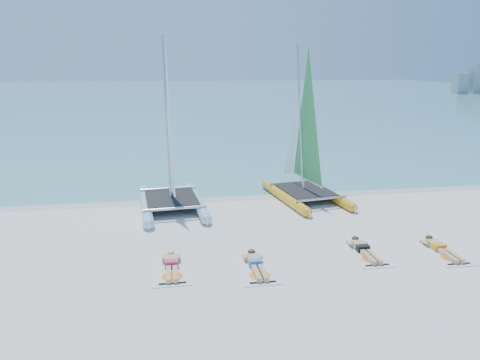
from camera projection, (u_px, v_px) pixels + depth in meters
The scene contains 13 objects.
ground at pixel (261, 246), 14.41m from camera, with size 140.00×140.00×0.00m, color silver.
sea at pixel (181, 96), 74.65m from camera, with size 140.00×115.00×0.01m, color #71BCB9.
wet_sand_strip at pixel (234, 196), 19.67m from camera, with size 140.00×1.40×0.01m, color silver.
catamaran_blue at pixel (170, 157), 17.69m from camera, with size 2.74×5.11×6.73m.
catamaran_yellow at pixel (302, 149), 19.18m from camera, with size 2.94×5.18×6.44m.
towel_a at pixel (172, 271), 12.65m from camera, with size 1.00×1.85×0.02m, color silver.
sunbather_a at pixel (172, 264), 12.81m from camera, with size 0.37×1.73×0.26m.
towel_b at pixel (257, 270), 12.71m from camera, with size 1.00×1.85×0.02m, color silver.
sunbather_b at pixel (256, 264), 12.86m from camera, with size 0.37×1.73×0.26m.
towel_c at pixel (366, 255), 13.72m from camera, with size 1.00×1.85×0.02m, color silver.
sunbather_c at pixel (363, 249), 13.88m from camera, with size 0.37×1.73×0.26m.
towel_d at pixel (443, 254), 13.80m from camera, with size 1.00×1.85×0.02m, color silver.
sunbather_d at pixel (440, 248), 13.96m from camera, with size 0.37×1.73×0.26m.
Camera 1 is at (-2.79, -13.18, 5.54)m, focal length 35.00 mm.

